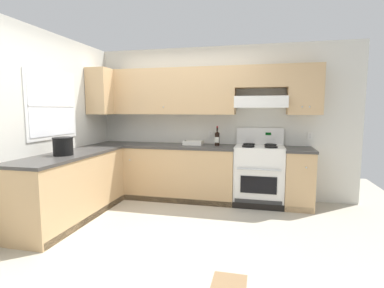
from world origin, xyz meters
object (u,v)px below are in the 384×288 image
Objects in this scene: stove at (259,174)px; wine_bottle at (217,138)px; bowl at (193,143)px; bucket at (63,146)px.

stove is 3.76× the size of wine_bottle.
bucket reaches higher than bowl.
bowl is at bearing 175.83° from wine_bottle.
stove is 4.64× the size of bucket.
stove reaches higher than bucket.
stove is at bearing -6.05° from wine_bottle.
wine_bottle is at bearing 173.95° from stove.
stove is 0.89m from wine_bottle.
wine_bottle is 1.01× the size of bowl.
bowl is at bearing 47.55° from bucket.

